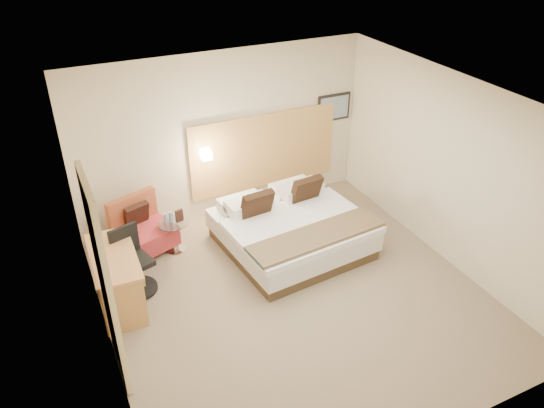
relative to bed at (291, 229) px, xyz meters
name	(u,v)px	position (x,y,z in m)	size (l,w,h in m)	color
floor	(294,295)	(-0.47, -1.02, -0.33)	(4.80, 5.00, 0.02)	#806D56
ceiling	(299,103)	(-0.47, -1.02, 2.39)	(4.80, 5.00, 0.02)	white
wall_back	(223,135)	(-0.47, 1.49, 1.03)	(4.80, 0.02, 2.70)	beige
wall_front	(433,348)	(-0.47, -3.53, 1.03)	(4.80, 0.02, 2.70)	beige
wall_left	(94,261)	(-2.88, -1.02, 1.03)	(0.02, 5.00, 2.70)	beige
wall_right	(450,171)	(1.94, -1.02, 1.03)	(0.02, 5.00, 2.70)	beige
headboard_panel	(264,151)	(0.23, 1.45, 0.63)	(2.60, 0.04, 1.30)	tan
art_frame	(334,107)	(1.55, 1.46, 1.18)	(0.62, 0.03, 0.47)	black
art_canvas	(334,108)	(1.55, 1.44, 1.18)	(0.54, 0.01, 0.39)	gray
lamp_arm	(205,153)	(-0.82, 1.40, 0.83)	(0.02, 0.02, 0.12)	silver
lamp_shade	(206,154)	(-0.82, 1.34, 0.83)	(0.15, 0.15, 0.15)	#FEECC6
curtain	(105,283)	(-2.83, -1.27, 0.90)	(0.06, 0.90, 2.42)	beige
bottle_a	(166,219)	(-1.71, 0.68, 0.26)	(0.05, 0.05, 0.18)	#7CA7C0
bottle_b	(171,217)	(-1.63, 0.70, 0.26)	(0.05, 0.05, 0.18)	#84A1CD
menu_folder	(179,216)	(-1.51, 0.67, 0.27)	(0.11, 0.04, 0.19)	#3D1F19
bed	(291,229)	(0.00, 0.00, 0.00)	(2.15, 2.11, 0.97)	#423221
lounge_chair	(142,230)	(-2.03, 0.91, 0.02)	(0.97, 0.91, 0.83)	#A5884D
side_table	(174,235)	(-1.62, 0.67, -0.04)	(0.52, 0.52, 0.49)	silver
desk	(117,265)	(-2.59, -0.16, 0.29)	(0.61, 1.25, 0.77)	tan
desk_chair	(133,266)	(-2.36, 0.03, 0.07)	(0.65, 0.65, 0.93)	black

